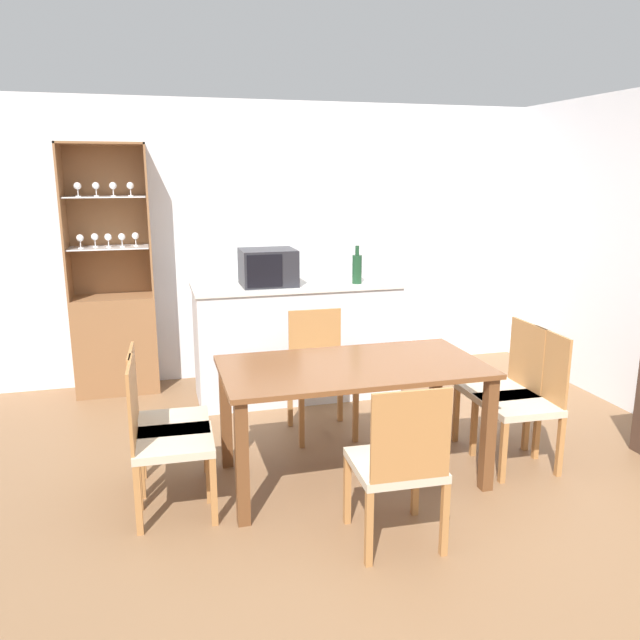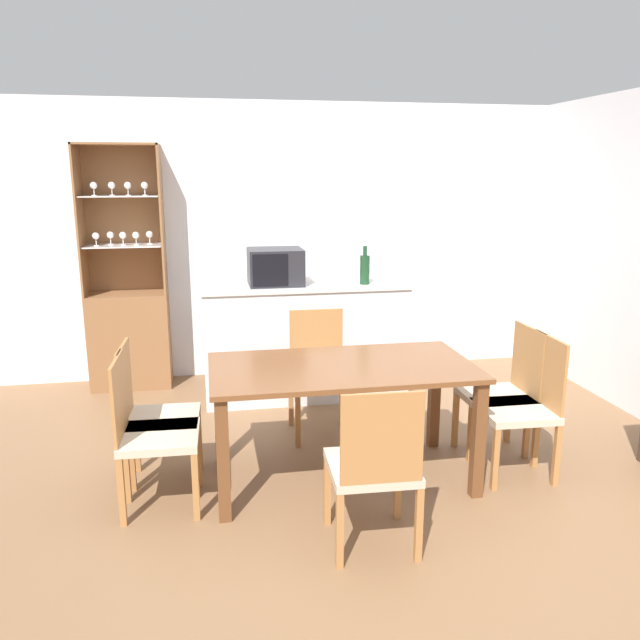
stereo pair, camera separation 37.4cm
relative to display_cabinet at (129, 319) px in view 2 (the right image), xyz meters
name	(u,v)px [view 2 (the right image)]	position (x,y,z in m)	size (l,w,h in m)	color
ground_plane	(350,501)	(1.49, -2.42, -0.62)	(18.00, 18.00, 0.00)	brown
wall_back	(289,241)	(1.49, 0.21, 0.66)	(6.80, 0.06, 2.55)	silver
kitchen_counter	(304,339)	(1.52, -0.53, -0.12)	(1.75, 0.64, 0.99)	silver
display_cabinet	(129,319)	(0.00, 0.00, 0.00)	(0.70, 0.38, 2.15)	brown
dining_table	(342,382)	(1.50, -2.12, 0.03)	(1.62, 0.85, 0.76)	brown
dining_chair_head_far	(320,374)	(1.50, -1.36, -0.17)	(0.45, 0.45, 0.91)	#C1B299
dining_chair_side_right_near	(522,407)	(2.65, -2.25, -0.17)	(0.46, 0.46, 0.91)	#C1B299
dining_chair_side_right_far	(503,393)	(2.65, -2.00, -0.17)	(0.44, 0.44, 0.91)	#C1B299
dining_chair_side_left_near	(151,433)	(0.35, -2.25, -0.17)	(0.45, 0.45, 0.91)	#C1B299
dining_chair_head_near	(374,467)	(1.50, -2.89, -0.17)	(0.46, 0.46, 0.91)	#C1B299
dining_chair_side_left_far	(154,416)	(0.35, -1.99, -0.17)	(0.46, 0.46, 0.91)	#C1B299
microwave	(275,267)	(1.27, -0.55, 0.53)	(0.45, 0.39, 0.30)	#232328
wine_bottle	(365,269)	(2.02, -0.67, 0.50)	(0.08, 0.08, 0.32)	#193D23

